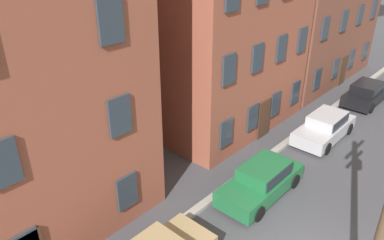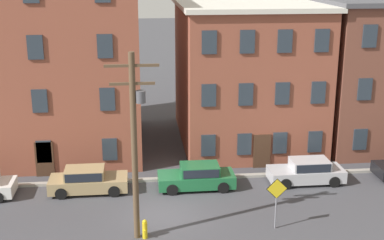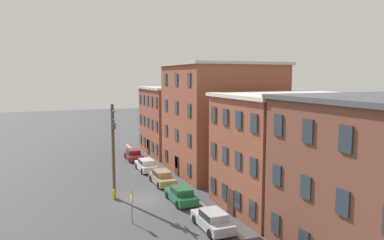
% 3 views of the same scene
% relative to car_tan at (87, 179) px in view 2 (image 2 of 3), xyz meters
% --- Properties ---
extents(ground_plane, '(200.00, 200.00, 0.00)m').
position_rel_car_tan_xyz_m(ground_plane, '(4.19, -3.32, -0.75)').
color(ground_plane, '#424247').
extents(kerb_strip, '(56.00, 0.36, 0.16)m').
position_rel_car_tan_xyz_m(kerb_strip, '(4.19, 1.18, -0.67)').
color(kerb_strip, '#9E998E').
rests_on(kerb_strip, ground_plane).
extents(apartment_midblock, '(12.32, 11.79, 12.97)m').
position_rel_car_tan_xyz_m(apartment_midblock, '(-2.74, 8.32, 5.75)').
color(apartment_midblock, brown).
rests_on(apartment_midblock, ground_plane).
extents(apartment_far, '(9.64, 12.14, 9.96)m').
position_rel_car_tan_xyz_m(apartment_far, '(10.71, 8.49, 4.24)').
color(apartment_far, brown).
rests_on(apartment_far, ground_plane).
extents(car_tan, '(4.40, 1.92, 1.43)m').
position_rel_car_tan_xyz_m(car_tan, '(0.00, 0.00, 0.00)').
color(car_tan, tan).
rests_on(car_tan, ground_plane).
extents(car_green, '(4.40, 1.92, 1.43)m').
position_rel_car_tan_xyz_m(car_green, '(6.28, -0.13, 0.00)').
color(car_green, '#1E6638').
rests_on(car_green, ground_plane).
extents(car_silver, '(4.40, 1.92, 1.43)m').
position_rel_car_tan_xyz_m(car_silver, '(12.84, -0.01, 0.00)').
color(car_silver, '#B7B7BC').
rests_on(car_silver, ground_plane).
extents(caution_sign, '(1.05, 0.08, 2.65)m').
position_rel_car_tan_xyz_m(caution_sign, '(9.52, -5.41, 1.03)').
color(caution_sign, slate).
rests_on(caution_sign, ground_plane).
extents(utility_pole, '(2.40, 0.44, 8.89)m').
position_rel_car_tan_xyz_m(utility_pole, '(2.80, -5.57, 4.25)').
color(utility_pole, brown).
rests_on(utility_pole, ground_plane).
extents(fire_hydrant, '(0.24, 0.34, 0.96)m').
position_rel_car_tan_xyz_m(fire_hydrant, '(3.13, -5.69, -0.27)').
color(fire_hydrant, yellow).
rests_on(fire_hydrant, ground_plane).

